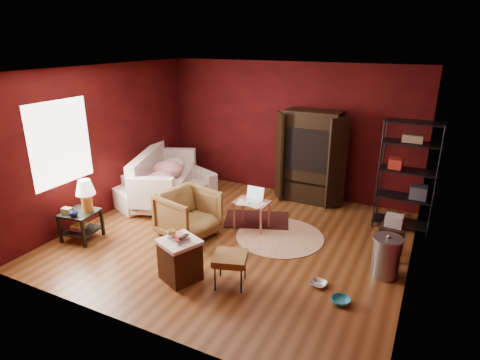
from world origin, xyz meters
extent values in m
cube|color=brown|center=(0.00, 0.00, -0.01)|extent=(5.50, 5.00, 0.02)
cube|color=white|center=(0.00, 0.00, 2.81)|extent=(5.50, 5.00, 0.02)
cube|color=#420909|center=(0.00, 2.51, 1.40)|extent=(5.50, 0.02, 2.80)
cube|color=#420909|center=(0.00, -2.51, 1.40)|extent=(5.50, 0.02, 2.80)
cube|color=#420909|center=(-2.76, 0.00, 1.40)|extent=(0.02, 5.00, 2.80)
cube|color=#420909|center=(2.76, 0.00, 1.40)|extent=(0.02, 5.00, 2.80)
cube|color=white|center=(-2.73, -1.00, 1.60)|extent=(0.02, 1.20, 1.40)
imported|color=white|center=(-2.13, 0.94, 0.42)|extent=(1.41, 2.23, 0.84)
imported|color=black|center=(-0.76, -0.25, 0.44)|extent=(0.99, 1.03, 0.89)
imported|color=#B0B3B7|center=(1.67, -0.72, 0.12)|extent=(0.24, 0.10, 0.23)
imported|color=teal|center=(2.04, -0.97, 0.12)|extent=(0.26, 0.13, 0.25)
imported|color=#0B1238|center=(-2.25, -1.34, 0.58)|extent=(0.17, 0.18, 0.15)
imported|color=#FCDD7B|center=(-0.21, -1.47, 0.74)|extent=(0.12, 0.10, 0.12)
cube|color=black|center=(-2.32, -1.17, 0.49)|extent=(0.59, 0.59, 0.04)
cube|color=black|center=(-2.32, -1.17, 0.16)|extent=(0.55, 0.55, 0.03)
cube|color=black|center=(-2.52, -1.44, 0.25)|extent=(0.05, 0.05, 0.49)
cube|color=black|center=(-2.05, -1.38, 0.25)|extent=(0.05, 0.05, 0.49)
cube|color=black|center=(-2.58, -0.96, 0.25)|extent=(0.05, 0.05, 0.49)
cube|color=black|center=(-2.11, -0.90, 0.25)|extent=(0.05, 0.05, 0.49)
cylinder|color=orange|center=(-2.22, -1.07, 0.65)|extent=(0.20, 0.20, 0.30)
cone|color=#F2E5C6|center=(-2.22, -1.07, 0.93)|extent=(0.35, 0.35, 0.25)
cube|color=olive|center=(-2.43, -1.32, 0.56)|extent=(0.17, 0.12, 0.11)
cube|color=#C84532|center=(-2.36, -1.18, 0.20)|extent=(0.22, 0.27, 0.03)
cube|color=blue|center=(-2.35, -1.17, 0.23)|extent=(0.22, 0.27, 0.03)
cube|color=#E1DC4B|center=(-2.34, -1.17, 0.26)|extent=(0.22, 0.27, 0.03)
cube|color=white|center=(-2.10, 0.93, 0.30)|extent=(1.55, 2.22, 0.43)
cube|color=white|center=(-2.45, 0.79, 0.59)|extent=(0.93, 1.97, 0.86)
cube|color=white|center=(-1.73, -0.02, 0.54)|extent=(0.87, 0.49, 0.59)
cube|color=white|center=(-2.47, 1.88, 0.54)|extent=(0.87, 0.49, 0.59)
ellipsoid|color=#DF1F46|center=(-1.83, 0.40, 0.65)|extent=(0.73, 0.73, 0.30)
ellipsoid|color=#DF1F46|center=(-2.05, 0.95, 0.67)|extent=(0.81, 0.81, 0.34)
ellipsoid|color=white|center=(-2.25, 1.45, 0.62)|extent=(0.67, 0.67, 0.28)
cube|color=#472810|center=(-0.13, -1.42, 0.28)|extent=(0.61, 0.61, 0.56)
cube|color=white|center=(-0.13, -1.42, 0.59)|extent=(0.65, 0.65, 0.05)
cube|color=beige|center=(-0.13, -1.42, 0.62)|extent=(0.33, 0.30, 0.02)
cube|color=#5280C0|center=(-0.13, -1.42, 0.65)|extent=(0.31, 0.27, 0.02)
cube|color=#DC5E52|center=(-0.13, -1.42, 0.67)|extent=(0.31, 0.28, 0.02)
cube|color=black|center=(-0.04, -1.42, 0.69)|extent=(0.06, 0.17, 0.02)
cube|color=black|center=(0.56, -1.23, 0.41)|extent=(0.56, 0.56, 0.09)
cube|color=black|center=(0.56, -1.23, 0.36)|extent=(0.51, 0.51, 0.02)
cylinder|color=black|center=(0.45, -1.45, 0.18)|extent=(0.03, 0.03, 0.37)
cylinder|color=black|center=(0.79, -1.34, 0.18)|extent=(0.03, 0.03, 0.37)
cylinder|color=black|center=(0.34, -1.11, 0.18)|extent=(0.03, 0.03, 0.37)
cylinder|color=black|center=(0.68, -1.00, 0.18)|extent=(0.03, 0.03, 0.37)
cylinder|color=beige|center=(0.67, 0.40, 0.01)|extent=(1.98, 1.98, 0.01)
cube|color=#461412|center=(0.04, 0.83, 0.02)|extent=(1.39, 1.16, 0.01)
cube|color=#D76E62|center=(0.09, 0.49, 0.50)|extent=(0.61, 0.44, 0.03)
cylinder|color=#D76E62|center=(-0.18, 0.33, 0.25)|extent=(0.04, 0.04, 0.50)
cylinder|color=#D76E62|center=(0.34, 0.31, 0.25)|extent=(0.04, 0.04, 0.50)
cylinder|color=#D76E62|center=(-0.17, 0.67, 0.25)|extent=(0.04, 0.04, 0.50)
cylinder|color=#D76E62|center=(0.35, 0.65, 0.25)|extent=(0.04, 0.04, 0.50)
cube|color=silver|center=(0.09, 0.52, 0.52)|extent=(0.33, 0.23, 0.02)
cube|color=silver|center=(0.09, 0.63, 0.64)|extent=(0.32, 0.08, 0.22)
cube|color=white|center=(-0.03, 0.39, 0.52)|extent=(0.26, 0.33, 0.00)
cube|color=white|center=(0.23, 0.40, 0.52)|extent=(0.27, 0.34, 0.00)
cube|color=black|center=(0.61, 2.27, 0.95)|extent=(1.10, 0.61, 1.90)
cube|color=black|center=(0.61, 2.17, 1.15)|extent=(0.90, 0.46, 0.85)
cube|color=black|center=(0.00, 2.00, 0.95)|extent=(0.29, 0.40, 1.80)
cube|color=black|center=(1.20, 1.99, 0.95)|extent=(0.30, 0.39, 1.80)
cube|color=#2E3033|center=(0.61, 2.22, 1.05)|extent=(0.62, 0.51, 0.52)
cube|color=black|center=(0.60, 1.97, 1.05)|extent=(0.50, 0.02, 0.40)
cube|color=black|center=(0.61, 2.22, 0.45)|extent=(0.90, 0.51, 0.05)
cylinder|color=black|center=(2.03, 1.52, 0.97)|extent=(0.03, 0.03, 1.95)
cylinder|color=black|center=(2.94, 1.51, 0.97)|extent=(0.03, 0.03, 1.95)
cylinder|color=black|center=(2.04, 1.91, 0.97)|extent=(0.03, 0.03, 1.95)
cylinder|color=black|center=(2.94, 1.90, 0.97)|extent=(0.03, 0.03, 1.95)
cube|color=black|center=(2.49, 1.71, 0.11)|extent=(0.96, 0.43, 0.03)
cube|color=black|center=(2.49, 1.71, 0.60)|extent=(0.96, 0.43, 0.03)
cube|color=black|center=(2.49, 1.71, 1.08)|extent=(0.96, 0.43, 0.03)
cube|color=black|center=(2.49, 1.71, 1.57)|extent=(0.96, 0.43, 0.03)
cube|color=black|center=(2.49, 1.71, 1.93)|extent=(0.96, 0.43, 0.03)
cube|color=maroon|center=(2.27, 1.71, 1.19)|extent=(0.22, 0.27, 0.17)
cube|color=#353442|center=(2.70, 1.71, 0.73)|extent=(0.28, 0.28, 0.22)
cube|color=#846C4F|center=(2.49, 1.71, 1.66)|extent=(0.33, 0.22, 0.13)
cube|color=black|center=(2.45, 0.54, 0.52)|extent=(0.37, 0.37, 0.04)
cube|color=black|center=(2.29, 0.40, 0.26)|extent=(0.04, 0.04, 0.52)
cube|color=black|center=(2.59, 0.38, 0.26)|extent=(0.04, 0.04, 0.52)
cube|color=black|center=(2.30, 0.70, 0.26)|extent=(0.04, 0.04, 0.52)
cube|color=black|center=(2.61, 0.69, 0.26)|extent=(0.04, 0.04, 0.52)
cube|color=silver|center=(2.45, 0.54, 0.62)|extent=(0.26, 0.21, 0.18)
cylinder|color=gray|center=(2.45, -0.05, 0.29)|extent=(0.50, 0.50, 0.57)
cylinder|color=gray|center=(2.45, -0.05, 0.59)|extent=(0.55, 0.55, 0.04)
sphere|color=gray|center=(2.45, -0.05, 0.63)|extent=(0.08, 0.08, 0.06)
camera|label=1|loc=(2.82, -5.45, 3.25)|focal=30.00mm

